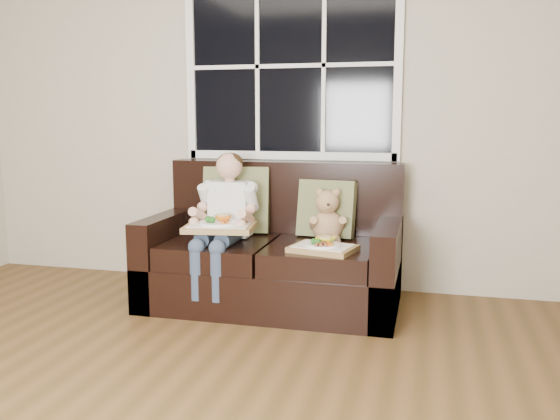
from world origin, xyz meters
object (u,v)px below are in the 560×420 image
(teddy_bear, at_px, (327,219))
(tray_right, at_px, (323,247))
(loveseat, at_px, (275,259))
(tray_left, at_px, (220,226))
(child, at_px, (225,210))

(teddy_bear, bearing_deg, tray_right, -96.04)
(loveseat, relative_size, teddy_bear, 4.57)
(teddy_bear, height_order, tray_left, teddy_bear)
(loveseat, bearing_deg, tray_right, -37.42)
(loveseat, height_order, tray_left, loveseat)
(tray_left, bearing_deg, child, 87.32)
(teddy_bear, relative_size, tray_right, 0.84)
(teddy_bear, xyz_separation_m, tray_right, (0.03, -0.33, -0.12))
(loveseat, distance_m, tray_right, 0.52)
(child, relative_size, tray_right, 2.05)
(child, bearing_deg, loveseat, 21.10)
(loveseat, relative_size, tray_left, 3.49)
(tray_left, bearing_deg, loveseat, 33.97)
(tray_left, relative_size, tray_right, 1.10)
(loveseat, height_order, tray_right, loveseat)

